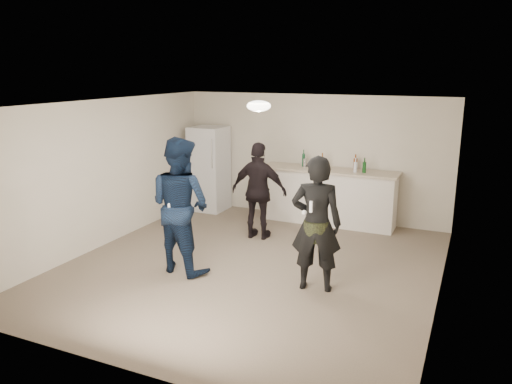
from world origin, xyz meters
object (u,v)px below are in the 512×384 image
at_px(woman, 316,224).
at_px(spectator, 259,191).
at_px(shaker, 305,163).
at_px(man, 180,205).
at_px(fridge, 209,169).
at_px(counter, 328,197).

bearing_deg(woman, spectator, -57.69).
height_order(shaker, man, man).
bearing_deg(fridge, counter, 1.53).
bearing_deg(shaker, woman, -68.59).
xyz_separation_m(shaker, man, (-0.85, -3.24, -0.16)).
xyz_separation_m(counter, spectator, (-0.88, -1.37, 0.35)).
relative_size(fridge, shaker, 10.59).
distance_m(fridge, woman, 4.44).
distance_m(man, spectator, 1.89).
height_order(counter, fridge, fridge).
relative_size(counter, man, 1.28).
height_order(fridge, woman, woman).
bearing_deg(woman, man, -6.47).
relative_size(man, woman, 1.08).
distance_m(fridge, spectator, 2.17).
height_order(counter, shaker, shaker).
bearing_deg(man, counter, -102.06).
height_order(fridge, man, man).
distance_m(counter, shaker, 0.82).
bearing_deg(shaker, counter, -5.37).
xyz_separation_m(shaker, woman, (1.20, -3.06, -0.23)).
height_order(counter, spectator, spectator).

